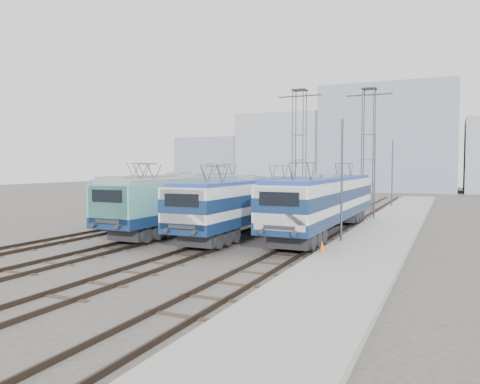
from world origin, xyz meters
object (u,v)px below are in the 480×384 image
Objects in this scene: locomotive_center_left at (192,198)px; mast_front at (342,183)px; catenary_tower_west at (299,144)px; catenary_tower_east at (368,143)px; locomotive_far_left at (177,192)px; safety_cone at (322,246)px; locomotive_center_right at (251,200)px; locomotive_far_right at (325,199)px; mast_mid at (374,178)px; mast_rear at (392,175)px.

mast_front reaches higher than locomotive_center_left.
catenary_tower_west is 6.80m from catenary_tower_east.
locomotive_far_left is 31.80× the size of safety_cone.
locomotive_center_right is 20.76m from catenary_tower_east.
locomotive_far_right is 1.51× the size of catenary_tower_east.
locomotive_far_left is 6.94m from locomotive_center_left.
locomotive_far_right is at bearing 20.45° from locomotive_center_right.
catenary_tower_east is at bearing 90.79° from locomotive_far_right.
safety_cone is (8.50, -23.76, -6.06)m from catenary_tower_west.
locomotive_center_right is 11.78m from mast_mid.
locomotive_center_left is 18.33m from catenary_tower_west.
catenary_tower_west is at bearing 97.19° from locomotive_center_right.
locomotive_far_right is (9.00, 1.48, 0.08)m from locomotive_center_left.
mast_front is (10.85, -2.36, 1.27)m from locomotive_center_left.
mast_front is at bearing -90.00° from mast_mid.
locomotive_far_left is 1.51× the size of catenary_tower_west.
locomotive_center_left reaches higher than safety_cone.
mast_rear is (6.35, 21.84, 1.28)m from locomotive_center_right.
locomotive_center_right is 2.48× the size of mast_mid.
safety_cone is (-0.10, -27.76, -2.92)m from mast_rear.
mast_rear is 27.92m from safety_cone.
mast_rear is at bearing 89.79° from safety_cone.
locomotive_center_right is 4.80m from locomotive_far_right.
mast_front is 24.00m from mast_rear.
locomotive_center_left is 14.57m from mast_mid.
mast_rear is (8.60, 4.00, -3.14)m from catenary_tower_west.
catenary_tower_east is (4.25, 19.84, 4.42)m from locomotive_center_right.
catenary_tower_west is at bearing -155.06° from mast_rear.
mast_mid is (0.00, 12.00, 0.00)m from mast_front.
mast_mid reaches higher than locomotive_center_left.
mast_front is at bearing -18.81° from locomotive_center_right.
locomotive_far_right is 31.82× the size of safety_cone.
catenary_tower_east is (-0.25, 18.16, 4.34)m from locomotive_far_right.
catenary_tower_west is (2.25, 17.64, 4.41)m from locomotive_center_left.
mast_rear is (0.00, 24.00, 0.00)m from mast_front.
locomotive_center_left is 9.12m from locomotive_far_right.
locomotive_far_left is 2.58× the size of mast_front.
locomotive_far_left reaches higher than safety_cone.
safety_cone is (-0.10, -3.76, -2.92)m from mast_front.
catenary_tower_east reaches higher than mast_front.
mast_rear is at bearing 73.79° from locomotive_center_right.
catenary_tower_east is 1.71× the size of mast_front.
locomotive_far_left is at bearing 130.45° from locomotive_center_left.
locomotive_far_left is 22.47m from mast_rear.
safety_cone is at bearing -85.56° from catenary_tower_east.
locomotive_center_right is 1.45× the size of catenary_tower_east.
locomotive_center_left is 2.55× the size of mast_front.
locomotive_center_left is at bearing -97.27° from catenary_tower_west.
catenary_tower_east is at bearing 101.86° from mast_mid.
locomotive_far_right is 20.28m from mast_rear.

